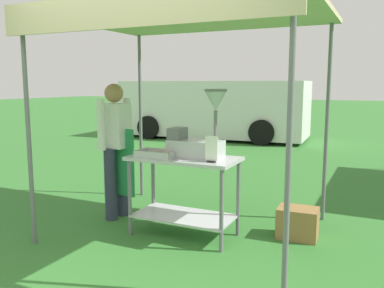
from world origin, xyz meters
The scene contains 9 objects.
ground_plane centered at (0.00, 6.00, 0.00)m, with size 70.00×70.00×0.00m, color #33702D.
stall_canopy centered at (0.06, 1.22, 2.23)m, with size 2.74×2.22×2.33m.
donut_cart centered at (0.06, 1.12, 0.61)m, with size 1.14×0.58×0.85m.
donut_tray centered at (-0.18, 1.00, 0.87)m, with size 0.42×0.26×0.07m.
donut_fryer centered at (0.22, 1.15, 1.08)m, with size 0.61×0.28×0.70m.
menu_sign centered at (0.43, 0.97, 0.96)m, with size 0.13×0.05×0.26m.
vendor centered at (-0.94, 1.30, 0.90)m, with size 0.46×0.54×1.61m.
supply_crate centered at (1.17, 1.56, 0.16)m, with size 0.42×0.32×0.32m.
van_white centered at (-2.72, 8.65, 0.88)m, with size 5.53×2.31×1.69m.
Camera 1 is at (1.93, -2.60, 1.60)m, focal length 37.97 mm.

